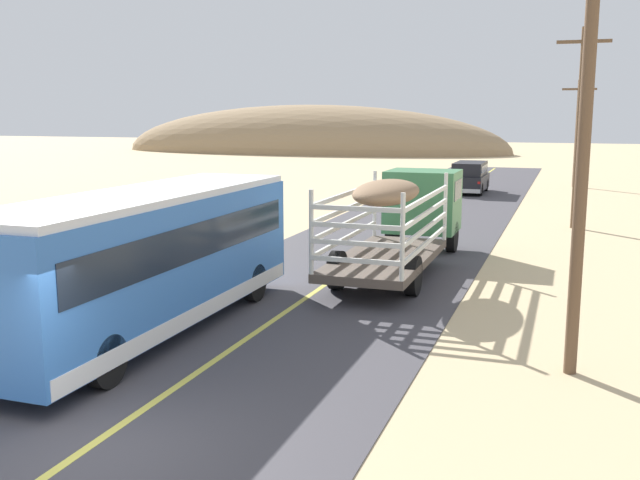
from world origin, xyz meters
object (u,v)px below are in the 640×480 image
Objects in this scene: bus at (149,257)px; power_pole_mid at (579,123)px; livestock_truck at (410,209)px; car_far at (470,176)px; power_pole_far at (577,130)px; power_pole_near at (585,125)px.

bus is 1.18× the size of power_pole_mid.
livestock_truck is 2.10× the size of car_far.
power_pole_far is (5.20, 28.44, 2.05)m from livestock_truck.
power_pole_near is (5.20, -9.37, 2.95)m from livestock_truck.
power_pole_near is at bearing -90.00° from power_pole_mid.
power_pole_near is at bearing -90.00° from power_pole_far.
bus is 31.93m from car_far.
livestock_truck is 22.08m from car_far.
livestock_truck is 10.48m from bus.
power_pole_near is 18.91m from power_pole_mid.
livestock_truck is at bearing -100.37° from power_pole_far.
car_far is 0.52× the size of power_pole_near.
power_pole_near reaches higher than power_pole_far.
power_pole_near is (6.16, -31.42, 3.65)m from car_far.
livestock_truck is at bearing 119.03° from power_pole_near.
power_pole_far is at bearing 76.64° from bus.
livestock_truck is at bearing -87.51° from car_far.
car_far is 9.30m from power_pole_far.
power_pole_far is (6.16, 6.39, 2.75)m from car_far.
livestock_truck is 11.20m from power_pole_mid.
power_pole_mid is (6.16, -12.51, 3.46)m from car_far.
bus is at bearing -95.23° from car_far.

